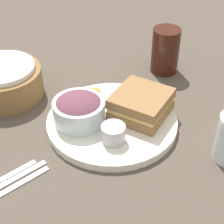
{
  "coord_description": "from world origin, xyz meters",
  "views": [
    {
      "loc": [
        -0.41,
        -0.52,
        0.55
      ],
      "look_at": [
        0.0,
        0.0,
        0.04
      ],
      "focal_mm": 60.0,
      "sensor_mm": 36.0,
      "label": 1
    }
  ],
  "objects_px": {
    "bread_basket": "(4,81)",
    "fork": "(4,192)",
    "plate": "(112,122)",
    "salad_bowl": "(79,109)",
    "drink_glass": "(165,51)",
    "knife": "(0,186)",
    "dressing_cup": "(113,133)",
    "sandwich": "(141,104)"
  },
  "relations": [
    {
      "from": "drink_glass",
      "to": "knife",
      "type": "bearing_deg",
      "value": -168.09
    },
    {
      "from": "bread_basket",
      "to": "knife",
      "type": "height_order",
      "value": "bread_basket"
    },
    {
      "from": "drink_glass",
      "to": "bread_basket",
      "type": "distance_m",
      "value": 0.43
    },
    {
      "from": "sandwich",
      "to": "dressing_cup",
      "type": "bearing_deg",
      "value": -162.95
    },
    {
      "from": "plate",
      "to": "salad_bowl",
      "type": "relative_size",
      "value": 2.56
    },
    {
      "from": "bread_basket",
      "to": "fork",
      "type": "bearing_deg",
      "value": -116.26
    },
    {
      "from": "fork",
      "to": "knife",
      "type": "height_order",
      "value": "same"
    },
    {
      "from": "plate",
      "to": "fork",
      "type": "height_order",
      "value": "plate"
    },
    {
      "from": "fork",
      "to": "bread_basket",
      "type": "bearing_deg",
      "value": -119.12
    },
    {
      "from": "knife",
      "to": "drink_glass",
      "type": "bearing_deg",
      "value": -170.95
    },
    {
      "from": "bread_basket",
      "to": "fork",
      "type": "height_order",
      "value": "bread_basket"
    },
    {
      "from": "knife",
      "to": "dressing_cup",
      "type": "bearing_deg",
      "value": 166.78
    },
    {
      "from": "knife",
      "to": "plate",
      "type": "bearing_deg",
      "value": 180.0
    },
    {
      "from": "dressing_cup",
      "to": "fork",
      "type": "relative_size",
      "value": 0.27
    },
    {
      "from": "sandwich",
      "to": "fork",
      "type": "xyz_separation_m",
      "value": [
        -0.35,
        -0.01,
        -0.04
      ]
    },
    {
      "from": "plate",
      "to": "dressing_cup",
      "type": "xyz_separation_m",
      "value": [
        -0.04,
        -0.06,
        0.03
      ]
    },
    {
      "from": "knife",
      "to": "bread_basket",
      "type": "bearing_deg",
      "value": -120.72
    },
    {
      "from": "sandwich",
      "to": "fork",
      "type": "relative_size",
      "value": 0.8
    },
    {
      "from": "salad_bowl",
      "to": "knife",
      "type": "relative_size",
      "value": 0.57
    },
    {
      "from": "sandwich",
      "to": "dressing_cup",
      "type": "distance_m",
      "value": 0.11
    },
    {
      "from": "salad_bowl",
      "to": "drink_glass",
      "type": "distance_m",
      "value": 0.33
    },
    {
      "from": "bread_basket",
      "to": "fork",
      "type": "relative_size",
      "value": 0.98
    },
    {
      "from": "drink_glass",
      "to": "fork",
      "type": "distance_m",
      "value": 0.56
    },
    {
      "from": "plate",
      "to": "salad_bowl",
      "type": "xyz_separation_m",
      "value": [
        -0.06,
        0.04,
        0.04
      ]
    },
    {
      "from": "salad_bowl",
      "to": "fork",
      "type": "height_order",
      "value": "salad_bowl"
    },
    {
      "from": "dressing_cup",
      "to": "bread_basket",
      "type": "height_order",
      "value": "bread_basket"
    },
    {
      "from": "drink_glass",
      "to": "knife",
      "type": "xyz_separation_m",
      "value": [
        -0.55,
        -0.12,
        -0.06
      ]
    },
    {
      "from": "sandwich",
      "to": "salad_bowl",
      "type": "relative_size",
      "value": 1.35
    },
    {
      "from": "sandwich",
      "to": "bread_basket",
      "type": "xyz_separation_m",
      "value": [
        -0.2,
        0.29,
        -0.01
      ]
    },
    {
      "from": "dressing_cup",
      "to": "bread_basket",
      "type": "relative_size",
      "value": 0.27
    },
    {
      "from": "plate",
      "to": "bread_basket",
      "type": "bearing_deg",
      "value": 117.57
    },
    {
      "from": "salad_bowl",
      "to": "knife",
      "type": "xyz_separation_m",
      "value": [
        -0.22,
        -0.05,
        -0.05
      ]
    },
    {
      "from": "dressing_cup",
      "to": "drink_glass",
      "type": "bearing_deg",
      "value": 27.55
    },
    {
      "from": "dressing_cup",
      "to": "drink_glass",
      "type": "distance_m",
      "value": 0.35
    },
    {
      "from": "sandwich",
      "to": "salad_bowl",
      "type": "height_order",
      "value": "salad_bowl"
    },
    {
      "from": "plate",
      "to": "drink_glass",
      "type": "xyz_separation_m",
      "value": [
        0.26,
        0.1,
        0.05
      ]
    },
    {
      "from": "salad_bowl",
      "to": "drink_glass",
      "type": "relative_size",
      "value": 0.93
    },
    {
      "from": "salad_bowl",
      "to": "bread_basket",
      "type": "distance_m",
      "value": 0.24
    },
    {
      "from": "fork",
      "to": "salad_bowl",
      "type": "bearing_deg",
      "value": -164.71
    },
    {
      "from": "salad_bowl",
      "to": "dressing_cup",
      "type": "relative_size",
      "value": 2.23
    },
    {
      "from": "sandwich",
      "to": "fork",
      "type": "distance_m",
      "value": 0.35
    },
    {
      "from": "dressing_cup",
      "to": "fork",
      "type": "xyz_separation_m",
      "value": [
        -0.24,
        0.03,
        -0.03
      ]
    }
  ]
}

